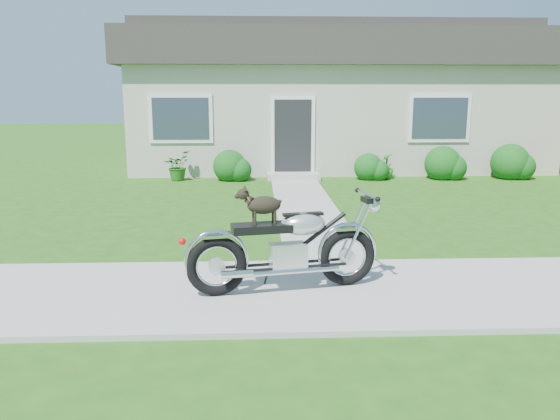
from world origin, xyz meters
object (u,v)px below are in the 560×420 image
(potted_plant_left, at_px, (177,166))
(motorcycle_with_dog, at_px, (287,246))
(potted_plant_right, at_px, (387,166))
(house, at_px, (333,97))

(potted_plant_left, height_order, motorcycle_with_dog, motorcycle_with_dog)
(potted_plant_left, relative_size, motorcycle_with_dog, 0.36)
(potted_plant_left, relative_size, potted_plant_right, 1.15)
(house, distance_m, motorcycle_with_dog, 12.30)
(potted_plant_left, xyz_separation_m, potted_plant_right, (5.57, 0.00, -0.05))
(potted_plant_right, bearing_deg, potted_plant_left, 180.00)
(potted_plant_left, bearing_deg, motorcycle_with_dog, -74.05)
(potted_plant_left, height_order, potted_plant_right, potted_plant_left)
(house, height_order, motorcycle_with_dog, house)
(house, height_order, potted_plant_left, house)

